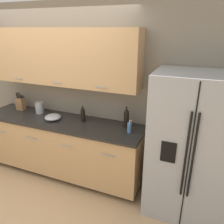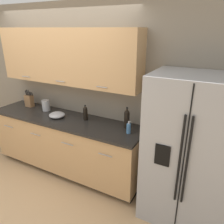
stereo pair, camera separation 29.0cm
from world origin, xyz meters
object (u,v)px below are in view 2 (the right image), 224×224
Objects in this scene: knife_block at (29,100)px; soap_dispenser at (129,128)px; wine_bottle at (127,119)px; refrigerator at (189,152)px; oil_bottle at (85,113)px; mixing_bowl at (57,115)px; steel_canister at (46,105)px.

soap_dispenser is (1.97, -0.14, -0.04)m from knife_block.
wine_bottle is at bearing 123.33° from soap_dispenser.
refrigerator is 7.54× the size of oil_bottle.
refrigerator is 2.77m from knife_block.
refrigerator reaches higher than soap_dispenser.
mixing_bowl is (-0.45, -0.13, -0.07)m from oil_bottle.
steel_canister is at bearing 175.87° from refrigerator.
steel_canister is at bearing -179.58° from wine_bottle.
soap_dispenser is at bearing -56.67° from wine_bottle.
soap_dispenser is 1.20m from mixing_bowl.
refrigerator is at bearing -5.23° from oil_bottle.
soap_dispenser is (-0.78, 0.04, 0.11)m from refrigerator.
oil_bottle is (-0.75, 0.10, 0.04)m from soap_dispenser.
refrigerator reaches higher than steel_canister.
wine_bottle is at bearing 3.51° from oil_bottle.
oil_bottle is at bearing 172.44° from soap_dispenser.
soap_dispenser is 0.72× the size of mixing_bowl.
wine_bottle is at bearing 0.42° from steel_canister.
refrigerator reaches higher than oil_bottle.
refrigerator reaches higher than mixing_bowl.
steel_canister is (-2.35, 0.17, 0.13)m from refrigerator.
knife_block is 1.22m from oil_bottle.
wine_bottle is 0.66m from oil_bottle.
knife_block is 1.98m from soap_dispenser.
steel_canister is at bearing 175.29° from soap_dispenser.
steel_canister is at bearing -1.72° from knife_block.
knife_block is (-2.76, 0.18, 0.15)m from refrigerator.
steel_canister is (-1.48, -0.01, -0.05)m from wine_bottle.
wine_bottle is 1.27× the size of oil_bottle.
oil_bottle is (-0.66, -0.04, -0.03)m from wine_bottle.
wine_bottle is 1.73× the size of soap_dispenser.
knife_block reaches higher than steel_canister.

